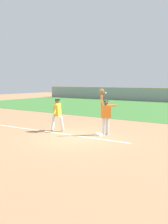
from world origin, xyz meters
The scene contains 7 objects.
ground_plane centered at (0.00, 0.00, 0.00)m, with size 75.31×75.31×0.00m, color #A37A54.
chalk_foul_line centered at (-3.45, 0.20, 0.00)m, with size 12.00×0.10×0.01m, color white.
first_base centered at (0.55, 1.10, 0.04)m, with size 0.38×0.38×0.08m, color white.
fielder centered at (0.78, 1.33, 1.12)m, with size 0.69×0.73×2.28m.
runner centered at (-1.78, 0.71, 1.00)m, with size 0.85×0.83×1.72m.
baseball centered at (0.71, 1.47, 2.07)m, with size 0.07×0.07×0.07m, color white.
parked_car_green centered at (-5.95, 27.49, 0.67)m, with size 4.42×2.16×1.25m.
Camera 1 is at (6.73, -9.03, 2.59)m, focal length 39.40 mm.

